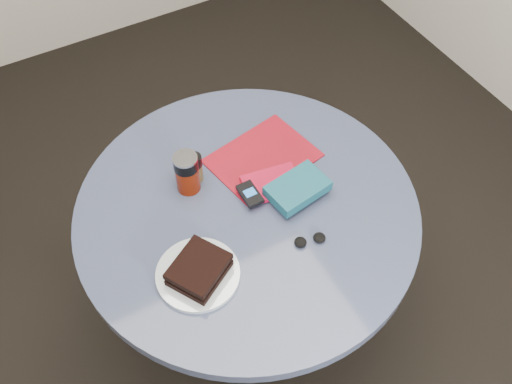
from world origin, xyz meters
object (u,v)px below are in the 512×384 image
table (248,237)px  red_book (272,184)px  headphones (310,240)px  sandwich (199,269)px  magazine (263,158)px  pepper_grinder (195,168)px  soda_can (187,173)px  novel (298,188)px  mp3_player (250,194)px  plate (198,274)px

table → red_book: (0.10, 0.03, 0.18)m
red_book → headphones: bearing=-82.7°
table → headphones: headphones is taller
sandwich → magazine: bearing=38.6°
pepper_grinder → headphones: pepper_grinder is taller
magazine → soda_can: bearing=166.8°
novel → headphones: 0.16m
pepper_grinder → magazine: (0.21, -0.03, -0.05)m
pepper_grinder → novel: (0.23, -0.20, -0.02)m
table → novel: bearing=-14.3°
sandwich → mp3_player: bearing=33.8°
table → mp3_player: size_ratio=11.55×
novel → mp3_player: size_ratio=1.99×
red_book → soda_can: bearing=160.8°
sandwich → magazine: sandwich is taller
plate → magazine: bearing=37.8°
headphones → soda_can: bearing=121.8°
sandwich → magazine: 0.45m
magazine → red_book: red_book is taller
table → pepper_grinder: pepper_grinder is taller
table → magazine: 0.25m
magazine → novel: novel is taller
sandwich → red_book: (0.32, 0.17, -0.03)m
sandwich → pepper_grinder: (0.14, 0.31, 0.01)m
mp3_player → pepper_grinder: bearing=125.0°
red_book → novel: bearing=-46.2°
magazine → table: bearing=-144.7°
table → red_book: 0.20m
red_book → pepper_grinder: bearing=152.9°
soda_can → mp3_player: size_ratio=1.55×
sandwich → headphones: 0.32m
table → mp3_player: 0.19m
table → pepper_grinder: size_ratio=9.91×
plate → magazine: 0.45m
soda_can → pepper_grinder: size_ratio=1.33×
table → headphones: bearing=-63.9°
sandwich → soda_can: (0.10, 0.29, 0.03)m
pepper_grinder → mp3_player: (0.10, -0.15, -0.03)m
table → magazine: bearing=46.5°
soda_can → pepper_grinder: 0.04m
soda_can → headphones: soda_can is taller
magazine → headphones: headphones is taller
soda_can → headphones: 0.40m
sandwich → headphones: (0.31, -0.05, -0.03)m
table → plate: size_ratio=4.47×
headphones → pepper_grinder: bearing=116.4°
headphones → mp3_player: bearing=109.4°
plate → magazine: (0.35, 0.27, -0.00)m
plate → pepper_grinder: bearing=65.1°
magazine → novel: (0.02, -0.17, 0.03)m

